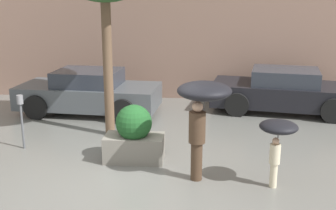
# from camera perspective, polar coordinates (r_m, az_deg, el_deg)

# --- Properties ---
(ground_plane) EXTENTS (40.00, 40.00, 0.00)m
(ground_plane) POSITION_cam_1_polar(r_m,az_deg,el_deg) (8.19, -5.89, -9.97)
(ground_plane) COLOR slate
(building_facade) EXTENTS (18.00, 0.30, 6.00)m
(building_facade) POSITION_cam_1_polar(r_m,az_deg,el_deg) (13.86, -1.33, 13.27)
(building_facade) COLOR #8C6B5B
(building_facade) RESTS_ON ground
(planter_box) EXTENTS (1.24, 0.76, 1.21)m
(planter_box) POSITION_cam_1_polar(r_m,az_deg,el_deg) (8.82, -4.61, -4.17)
(planter_box) COLOR gray
(planter_box) RESTS_ON ground
(person_adult) EXTENTS (1.00, 1.00, 1.88)m
(person_adult) POSITION_cam_1_polar(r_m,az_deg,el_deg) (7.70, 4.71, 0.39)
(person_adult) COLOR #473323
(person_adult) RESTS_ON ground
(person_child) EXTENTS (0.69, 0.69, 1.25)m
(person_child) POSITION_cam_1_polar(r_m,az_deg,el_deg) (7.77, 14.66, -3.71)
(person_child) COLOR beige
(person_child) RESTS_ON ground
(parked_car_near) EXTENTS (4.16, 2.19, 1.27)m
(parked_car_near) POSITION_cam_1_polar(r_m,az_deg,el_deg) (12.48, -10.66, 1.65)
(parked_car_near) COLOR #4C5156
(parked_car_near) RESTS_ON ground
(parked_car_far) EXTENTS (4.41, 2.46, 1.27)m
(parked_car_far) POSITION_cam_1_polar(r_m,az_deg,el_deg) (12.87, 15.47, 1.78)
(parked_car_far) COLOR black
(parked_car_far) RESTS_ON ground
(parking_meter) EXTENTS (0.14, 0.14, 1.25)m
(parking_meter) POSITION_cam_1_polar(r_m,az_deg,el_deg) (9.92, -19.31, -0.70)
(parking_meter) COLOR #595B60
(parking_meter) RESTS_ON ground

